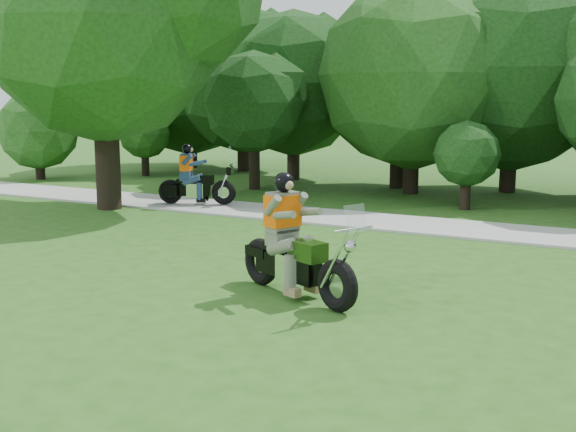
% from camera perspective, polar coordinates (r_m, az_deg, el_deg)
% --- Properties ---
extents(ground, '(100.00, 100.00, 0.00)m').
position_cam_1_polar(ground, '(9.78, 6.59, -9.26)').
color(ground, '#275317').
rests_on(ground, ground).
extents(walkway, '(60.00, 2.20, 0.06)m').
position_cam_1_polar(walkway, '(17.24, 16.66, -1.26)').
color(walkway, '#A9A9A4').
rests_on(walkway, ground).
extents(tree_line, '(40.46, 12.42, 7.78)m').
position_cam_1_polar(tree_line, '(23.77, 19.09, 10.34)').
color(tree_line, black).
rests_on(tree_line, ground).
extents(chopper_motorcycle, '(2.63, 1.51, 1.95)m').
position_cam_1_polar(chopper_motorcycle, '(11.34, 0.28, -2.79)').
color(chopper_motorcycle, black).
rests_on(chopper_motorcycle, ground).
extents(touring_motorcycle, '(2.15, 1.30, 1.72)m').
position_cam_1_polar(touring_motorcycle, '(20.70, -7.60, 2.65)').
color(touring_motorcycle, black).
rests_on(touring_motorcycle, walkway).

